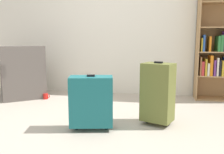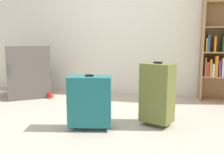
{
  "view_description": "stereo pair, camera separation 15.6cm",
  "coord_description": "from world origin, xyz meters",
  "px_view_note": "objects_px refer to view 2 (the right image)",
  "views": [
    {
      "loc": [
        0.7,
        -2.69,
        1.03
      ],
      "look_at": [
        0.15,
        0.31,
        0.55
      ],
      "focal_mm": 39.8,
      "sensor_mm": 36.0,
      "label": 1
    },
    {
      "loc": [
        0.86,
        -2.66,
        1.03
      ],
      "look_at": [
        0.15,
        0.31,
        0.55
      ],
      "focal_mm": 39.8,
      "sensor_mm": 36.0,
      "label": 2
    }
  ],
  "objects_px": {
    "armchair": "(28,79)",
    "mug": "(50,95)",
    "suitcase_teal": "(90,101)",
    "suitcase_olive": "(157,93)"
  },
  "relations": [
    {
      "from": "suitcase_teal",
      "to": "mug",
      "type": "bearing_deg",
      "value": 132.73
    },
    {
      "from": "mug",
      "to": "armchair",
      "type": "bearing_deg",
      "value": 171.41
    },
    {
      "from": "armchair",
      "to": "suitcase_teal",
      "type": "xyz_separation_m",
      "value": [
        1.59,
        -1.31,
        0.01
      ]
    },
    {
      "from": "armchair",
      "to": "mug",
      "type": "distance_m",
      "value": 0.52
    },
    {
      "from": "armchair",
      "to": "suitcase_teal",
      "type": "height_order",
      "value": "armchair"
    },
    {
      "from": "suitcase_olive",
      "to": "suitcase_teal",
      "type": "bearing_deg",
      "value": -157.4
    },
    {
      "from": "armchair",
      "to": "suitcase_teal",
      "type": "distance_m",
      "value": 2.06
    },
    {
      "from": "suitcase_olive",
      "to": "suitcase_teal",
      "type": "xyz_separation_m",
      "value": [
        -0.73,
        -0.3,
        -0.07
      ]
    },
    {
      "from": "armchair",
      "to": "suitcase_olive",
      "type": "distance_m",
      "value": 2.53
    },
    {
      "from": "mug",
      "to": "suitcase_olive",
      "type": "xyz_separation_m",
      "value": [
        1.87,
        -0.93,
        0.35
      ]
    }
  ]
}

